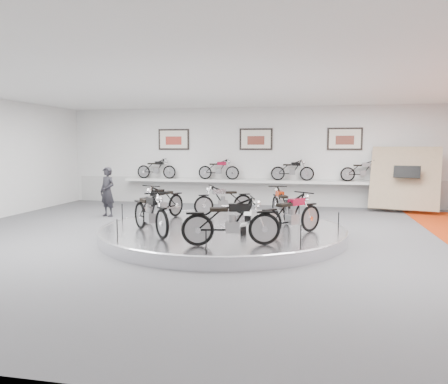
% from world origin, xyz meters
% --- Properties ---
extents(floor, '(16.00, 16.00, 0.00)m').
position_xyz_m(floor, '(0.00, 0.00, 0.00)').
color(floor, '#505053').
rests_on(floor, ground).
extents(ceiling, '(16.00, 16.00, 0.00)m').
position_xyz_m(ceiling, '(0.00, 0.00, 4.00)').
color(ceiling, white).
rests_on(ceiling, wall_back).
extents(wall_back, '(16.00, 0.00, 16.00)m').
position_xyz_m(wall_back, '(0.00, 7.00, 2.00)').
color(wall_back, silver).
rests_on(wall_back, floor).
extents(wall_front, '(16.00, 0.00, 16.00)m').
position_xyz_m(wall_front, '(0.00, -7.00, 2.00)').
color(wall_front, silver).
rests_on(wall_front, floor).
extents(dado_band, '(15.68, 0.04, 1.10)m').
position_xyz_m(dado_band, '(0.00, 6.98, 0.55)').
color(dado_band, '#BCBCBA').
rests_on(dado_band, floor).
extents(display_platform, '(6.40, 6.40, 0.30)m').
position_xyz_m(display_platform, '(0.00, 0.30, 0.15)').
color(display_platform, silver).
rests_on(display_platform, floor).
extents(platform_rim, '(6.40, 6.40, 0.10)m').
position_xyz_m(platform_rim, '(0.00, 0.30, 0.27)').
color(platform_rim, '#B2B2BA').
rests_on(platform_rim, display_platform).
extents(shelf, '(11.00, 0.55, 0.10)m').
position_xyz_m(shelf, '(0.00, 6.70, 1.00)').
color(shelf, silver).
rests_on(shelf, wall_back).
extents(poster_left, '(1.35, 0.06, 0.88)m').
position_xyz_m(poster_left, '(-3.50, 6.96, 2.70)').
color(poster_left, silver).
rests_on(poster_left, wall_back).
extents(poster_center, '(1.35, 0.06, 0.88)m').
position_xyz_m(poster_center, '(0.00, 6.96, 2.70)').
color(poster_center, silver).
rests_on(poster_center, wall_back).
extents(poster_right, '(1.35, 0.06, 0.88)m').
position_xyz_m(poster_right, '(3.50, 6.96, 2.70)').
color(poster_right, silver).
rests_on(poster_right, wall_back).
extents(display_panel, '(2.56, 1.52, 2.30)m').
position_xyz_m(display_panel, '(5.60, 6.10, 1.25)').
color(display_panel, tan).
rests_on(display_panel, floor).
extents(shelf_bike_a, '(1.22, 0.43, 0.73)m').
position_xyz_m(shelf_bike_a, '(-4.20, 6.70, 1.42)').
color(shelf_bike_a, black).
rests_on(shelf_bike_a, shelf).
extents(shelf_bike_b, '(1.22, 0.43, 0.73)m').
position_xyz_m(shelf_bike_b, '(-1.50, 6.70, 1.42)').
color(shelf_bike_b, maroon).
rests_on(shelf_bike_b, shelf).
extents(shelf_bike_c, '(1.22, 0.43, 0.73)m').
position_xyz_m(shelf_bike_c, '(1.50, 6.70, 1.42)').
color(shelf_bike_c, black).
rests_on(shelf_bike_c, shelf).
extents(shelf_bike_d, '(1.22, 0.43, 0.73)m').
position_xyz_m(shelf_bike_d, '(4.20, 6.70, 1.42)').
color(shelf_bike_d, '#A9A9AE').
rests_on(shelf_bike_d, shelf).
extents(bike_a, '(1.07, 1.72, 0.96)m').
position_xyz_m(bike_a, '(1.43, 1.63, 0.78)').
color(bike_a, '#B42B0A').
rests_on(bike_a, display_platform).
extents(bike_b, '(1.67, 1.26, 0.94)m').
position_xyz_m(bike_b, '(-0.37, 2.23, 0.77)').
color(bike_b, '#A9A9AE').
rests_on(bike_b, display_platform).
extents(bike_c, '(1.15, 1.87, 1.04)m').
position_xyz_m(bike_c, '(-1.95, 1.00, 0.82)').
color(bike_c, black).
rests_on(bike_c, display_platform).
extents(bike_d, '(1.68, 1.76, 1.06)m').
position_xyz_m(bike_d, '(-1.53, -0.96, 0.83)').
color(bike_d, black).
rests_on(bike_d, display_platform).
extents(bike_e, '(1.90, 1.10, 1.06)m').
position_xyz_m(bike_e, '(0.62, -1.82, 0.83)').
color(bike_e, black).
rests_on(bike_e, display_platform).
extents(bike_f, '(1.57, 1.73, 1.02)m').
position_xyz_m(bike_f, '(1.83, -0.49, 0.81)').
color(bike_f, maroon).
rests_on(bike_f, display_platform).
extents(visitor, '(0.73, 0.62, 1.71)m').
position_xyz_m(visitor, '(-4.61, 2.99, 0.86)').
color(visitor, black).
rests_on(visitor, floor).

